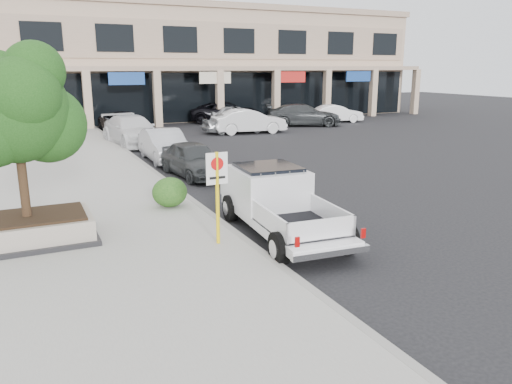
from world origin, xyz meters
The scene contains 19 objects.
ground centered at (0.00, 0.00, 0.00)m, with size 120.00×120.00×0.00m, color black.
sidewalk centered at (-5.50, 6.00, 0.07)m, with size 8.00×52.00×0.15m, color gray.
curb centered at (-1.55, 6.00, 0.07)m, with size 0.20×52.00×0.15m, color gray.
strip_mall centered at (8.00, 33.93, 4.75)m, with size 40.55×12.43×9.50m.
planter centered at (-6.54, 2.82, 0.48)m, with size 3.20×2.20×0.68m.
planter_tree centered at (-6.40, 2.98, 3.41)m, with size 2.90×2.55×4.00m.
no_parking_sign centered at (-2.28, 0.70, 1.63)m, with size 0.55×0.09×2.30m.
hedge centered at (-2.45, 4.47, 0.62)m, with size 1.10×0.99×0.94m, color #134314.
pickup_truck centered at (-0.35, 0.93, 0.87)m, with size 2.06×5.55×1.75m, color white, non-canonical shape.
curb_car_a centered at (-0.13, 9.13, 0.72)m, with size 1.70×4.22×1.44m, color #2D3032.
curb_car_b centered at (-0.32, 12.98, 0.77)m, with size 1.62×4.65×1.53m, color #A7A9AF.
curb_car_c centered at (-0.62, 18.91, 0.84)m, with size 2.34×5.76×1.67m, color silver.
curb_car_d centered at (-0.08, 24.67, 0.71)m, with size 2.37×5.14×1.43m, color black.
lot_car_a centered at (6.74, 21.22, 0.73)m, with size 1.74×4.31×1.47m, color gray.
lot_car_b centered at (7.65, 20.70, 0.82)m, with size 1.74×4.99×1.64m, color silver.
lot_car_c centered at (13.27, 22.97, 0.83)m, with size 2.33×5.73×1.66m, color #2E3133.
lot_car_d centered at (8.82, 27.40, 0.83)m, with size 2.77×6.00×1.67m, color black.
lot_car_e centered at (9.15, 26.95, 0.73)m, with size 1.73×4.30×1.47m, color #ACAFB4.
lot_car_f centered at (17.00, 24.04, 0.70)m, with size 1.49×4.28×1.41m, color white.
Camera 1 is at (-6.44, -10.36, 4.43)m, focal length 35.00 mm.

